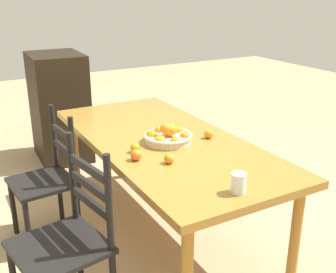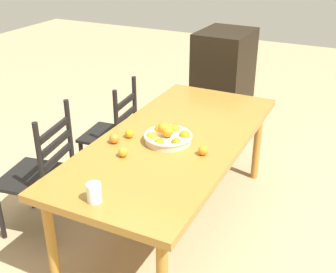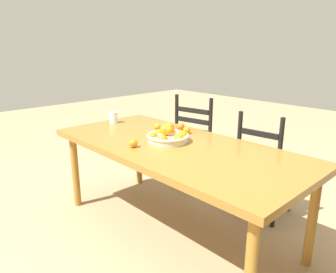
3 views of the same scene
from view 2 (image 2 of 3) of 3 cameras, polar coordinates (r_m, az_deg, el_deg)
The scene contains 11 objects.
ground_plane at distance 3.34m, azimuth 0.75°, elevation -11.29°, with size 12.00×12.00×0.00m, color tan.
dining_table at distance 2.99m, azimuth 0.83°, elevation -1.16°, with size 2.02×0.92×0.72m.
chair_near_window at distance 3.67m, azimuth -7.30°, elevation 0.08°, with size 0.44×0.44×0.92m.
chair_by_cabinet at distance 3.17m, azimuth -16.39°, elevation -4.94°, with size 0.52×0.52×0.96m.
cabinet at distance 4.62m, azimuth 7.29°, elevation 7.10°, with size 0.64×0.50×1.08m, color black.
fruit_bowl at distance 2.88m, azimuth -0.03°, elevation 0.04°, with size 0.33×0.33×0.14m.
orange_loose_0 at distance 2.72m, azimuth -5.98°, elevation -2.08°, with size 0.06×0.06×0.06m, color orange.
orange_loose_1 at distance 2.95m, azimuth -5.12°, elevation 0.39°, with size 0.06×0.06×0.06m, color orange.
orange_loose_2 at distance 2.89m, azimuth -7.11°, elevation -0.26°, with size 0.07×0.07×0.07m, color orange.
orange_loose_3 at distance 2.73m, azimuth 4.64°, elevation -1.85°, with size 0.06×0.06×0.06m, color orange.
drinking_glass at distance 2.30m, azimuth -9.73°, elevation -7.33°, with size 0.08×0.08×0.11m, color silver.
Camera 2 is at (-2.41, -1.13, 2.03)m, focal length 46.16 mm.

